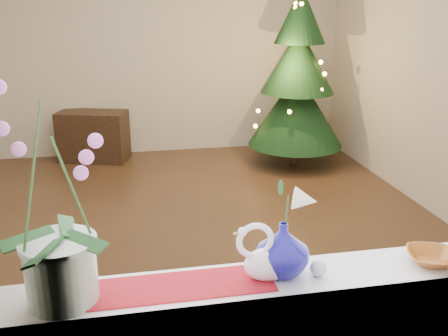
# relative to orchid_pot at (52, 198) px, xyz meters

# --- Properties ---
(ground) EXTENTS (5.00, 5.00, 0.00)m
(ground) POSITION_rel_orchid_pot_xyz_m (0.78, 2.38, -1.30)
(ground) COLOR #3D2819
(ground) RESTS_ON ground
(wall_back) EXTENTS (4.50, 0.10, 2.70)m
(wall_back) POSITION_rel_orchid_pot_xyz_m (0.78, 4.88, 0.05)
(wall_back) COLOR beige
(wall_back) RESTS_ON ground
(wall_front) EXTENTS (4.50, 0.10, 2.70)m
(wall_front) POSITION_rel_orchid_pot_xyz_m (0.78, -0.12, 0.05)
(wall_front) COLOR beige
(wall_front) RESTS_ON ground
(wall_right) EXTENTS (0.10, 5.00, 2.70)m
(wall_right) POSITION_rel_orchid_pot_xyz_m (3.03, 2.38, 0.05)
(wall_right) COLOR beige
(wall_right) RESTS_ON ground
(windowsill) EXTENTS (2.20, 0.26, 0.04)m
(windowsill) POSITION_rel_orchid_pot_xyz_m (0.78, 0.01, -0.40)
(windowsill) COLOR white
(windowsill) RESTS_ON window_apron
(window_frame) EXTENTS (2.22, 0.06, 1.60)m
(window_frame) POSITION_rel_orchid_pot_xyz_m (0.78, -0.09, 0.40)
(window_frame) COLOR white
(window_frame) RESTS_ON windowsill
(runner) EXTENTS (0.70, 0.20, 0.01)m
(runner) POSITION_rel_orchid_pot_xyz_m (0.40, 0.01, -0.38)
(runner) COLOR maroon
(runner) RESTS_ON windowsill
(orchid_pot) EXTENTS (0.27, 0.27, 0.77)m
(orchid_pot) POSITION_rel_orchid_pot_xyz_m (0.00, 0.00, 0.00)
(orchid_pot) COLOR white
(orchid_pot) RESTS_ON windowsill
(swan) EXTENTS (0.27, 0.15, 0.22)m
(swan) POSITION_rel_orchid_pot_xyz_m (0.74, 0.01, -0.27)
(swan) COLOR white
(swan) RESTS_ON windowsill
(blue_vase) EXTENTS (0.29, 0.29, 0.24)m
(blue_vase) POSITION_rel_orchid_pot_xyz_m (0.80, 0.03, -0.26)
(blue_vase) COLOR #0B0965
(blue_vase) RESTS_ON windowsill
(lily) EXTENTS (0.13, 0.08, 0.18)m
(lily) POSITION_rel_orchid_pot_xyz_m (0.80, 0.03, -0.05)
(lily) COLOR white
(lily) RESTS_ON blue_vase
(paperweight) EXTENTS (0.08, 0.08, 0.06)m
(paperweight) POSITION_rel_orchid_pot_xyz_m (0.93, -0.01, -0.35)
(paperweight) COLOR silver
(paperweight) RESTS_ON windowsill
(amber_dish) EXTENTS (0.20, 0.20, 0.04)m
(amber_dish) POSITION_rel_orchid_pot_xyz_m (1.41, -0.01, -0.36)
(amber_dish) COLOR brown
(amber_dish) RESTS_ON windowsill
(xmas_tree) EXTENTS (1.42, 1.42, 2.08)m
(xmas_tree) POSITION_rel_orchid_pot_xyz_m (2.24, 4.04, -0.27)
(xmas_tree) COLOR black
(xmas_tree) RESTS_ON ground
(side_table) EXTENTS (0.91, 0.63, 0.62)m
(side_table) POSITION_rel_orchid_pot_xyz_m (-0.18, 4.63, -1.00)
(side_table) COLOR black
(side_table) RESTS_ON ground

